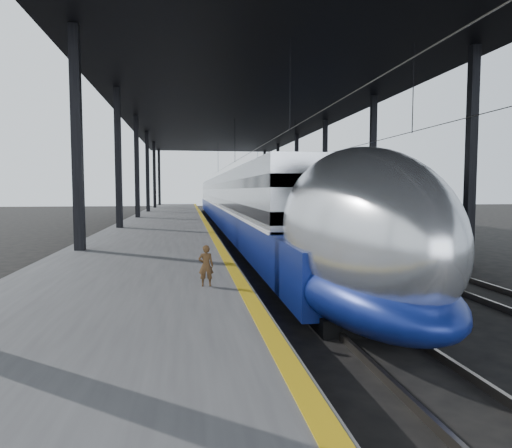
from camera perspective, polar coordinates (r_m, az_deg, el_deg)
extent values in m
plane|color=black|center=(12.82, 0.33, -10.11)|extent=(160.00, 160.00, 0.00)
cube|color=#4C4C4F|center=(32.41, -11.39, -0.54)|extent=(6.00, 80.00, 1.00)
cube|color=gold|center=(32.36, -6.45, 0.40)|extent=(0.30, 80.00, 0.01)
cube|color=slate|center=(32.57, -2.95, -1.18)|extent=(0.08, 80.00, 0.16)
cube|color=slate|center=(32.75, -0.44, -1.15)|extent=(0.08, 80.00, 0.16)
cube|color=slate|center=(33.44, 5.61, -1.06)|extent=(0.08, 80.00, 0.16)
cube|color=slate|center=(33.82, 7.97, -1.02)|extent=(0.08, 80.00, 0.16)
cube|color=black|center=(17.74, -21.43, 8.24)|extent=(0.35, 0.35, 9.00)
cube|color=black|center=(20.81, 25.28, 7.50)|extent=(0.35, 0.35, 9.00)
cube|color=black|center=(27.57, -16.82, 6.84)|extent=(0.35, 0.35, 9.00)
cube|color=black|center=(29.64, 14.37, 6.70)|extent=(0.35, 0.35, 9.00)
cube|color=black|center=(37.49, -14.65, 6.17)|extent=(0.35, 0.35, 9.00)
cube|color=black|center=(39.03, 8.59, 6.18)|extent=(0.35, 0.35, 9.00)
cube|color=black|center=(47.44, -13.40, 5.77)|extent=(0.35, 0.35, 9.00)
cube|color=black|center=(48.67, 5.08, 5.83)|extent=(0.35, 0.35, 9.00)
cube|color=black|center=(57.41, -12.57, 5.51)|extent=(0.35, 0.35, 9.00)
cube|color=black|center=(58.43, 2.74, 5.58)|extent=(0.35, 0.35, 9.00)
cube|color=black|center=(67.39, -12.00, 5.32)|extent=(0.35, 0.35, 9.00)
cube|color=black|center=(68.26, 1.08, 5.40)|extent=(0.35, 0.35, 9.00)
cube|color=black|center=(33.05, -1.91, 14.86)|extent=(18.00, 75.00, 0.45)
cylinder|color=slate|center=(32.59, -1.71, 8.36)|extent=(0.03, 74.00, 0.03)
cylinder|color=slate|center=(33.56, 6.88, 8.22)|extent=(0.03, 74.00, 0.03)
cube|color=silver|center=(42.12, -3.30, 3.10)|extent=(2.92, 57.00, 4.03)
cube|color=navy|center=(40.68, -3.09, 1.29)|extent=(3.00, 62.00, 1.56)
cube|color=silver|center=(42.14, -3.30, 2.49)|extent=(3.02, 57.00, 0.10)
cube|color=black|center=(42.12, -3.30, 4.68)|extent=(2.96, 57.00, 0.42)
cube|color=black|center=(42.12, -3.30, 3.10)|extent=(2.96, 57.00, 0.42)
ellipsoid|color=silver|center=(11.20, 11.99, -1.05)|extent=(2.92, 8.40, 4.03)
ellipsoid|color=navy|center=(11.36, 11.90, -6.87)|extent=(3.00, 8.40, 1.71)
ellipsoid|color=black|center=(8.77, 18.08, 2.65)|extent=(1.51, 2.20, 0.91)
cube|color=black|center=(11.54, 11.84, -10.80)|extent=(2.21, 2.60, 0.40)
cube|color=black|center=(32.80, -1.73, -0.93)|extent=(2.21, 2.60, 0.40)
cube|color=navy|center=(32.27, 7.44, 2.39)|extent=(2.99, 18.00, 4.06)
cube|color=#989AA0|center=(24.31, 12.93, 1.70)|extent=(3.04, 1.20, 4.11)
cube|color=black|center=(23.71, 13.52, 3.82)|extent=(1.81, 0.06, 0.91)
cube|color=maroon|center=(23.76, 13.46, 0.48)|extent=(1.28, 0.06, 0.59)
cube|color=#989AA0|center=(50.79, 1.48, 3.11)|extent=(2.99, 18.00, 4.06)
cube|color=#989AA0|center=(69.57, -1.28, 3.43)|extent=(2.99, 18.00, 4.06)
cube|color=black|center=(26.71, 10.97, -2.25)|extent=(2.35, 2.40, 0.36)
cube|color=black|center=(47.92, 2.11, 0.70)|extent=(2.35, 2.40, 0.36)
imported|color=#4D3219|center=(10.45, -6.28, -5.19)|extent=(0.37, 0.26, 0.94)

